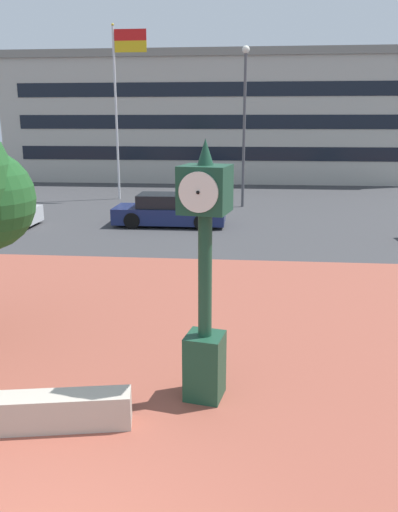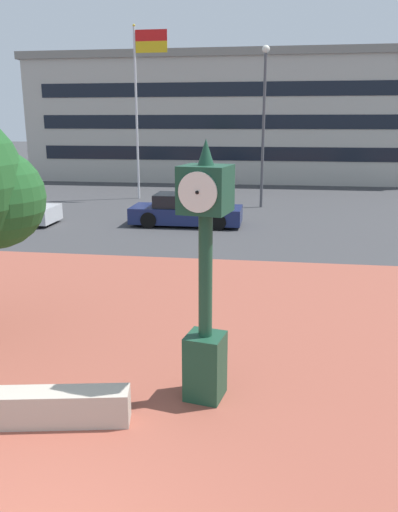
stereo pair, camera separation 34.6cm
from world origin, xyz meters
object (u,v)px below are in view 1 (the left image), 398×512
(civic_building, at_px, (214,118))
(street_lamp_post, at_px, (244,113))
(car_street_far, at_px, (168,211))
(street_clock, at_px, (205,279))
(flagpole_primary, at_px, (120,96))

(civic_building, xyz_separation_m, street_lamp_post, (2.56, -16.68, 0.17))
(civic_building, bearing_deg, street_lamp_post, -81.27)
(car_street_far, relative_size, street_lamp_post, 0.60)
(car_street_far, distance_m, street_lamp_post, 7.00)
(car_street_far, bearing_deg, civic_building, 178.83)
(car_street_far, height_order, street_lamp_post, street_lamp_post)
(street_clock, height_order, car_street_far, street_clock)
(street_clock, xyz_separation_m, flagpole_primary, (-6.16, 20.17, 3.50))
(car_street_far, xyz_separation_m, street_lamp_post, (2.97, 4.96, 3.96))
(car_street_far, xyz_separation_m, flagpole_primary, (-3.57, 6.98, 4.84))
(street_clock, xyz_separation_m, street_lamp_post, (0.39, 18.15, 2.62))
(car_street_far, bearing_deg, street_clock, 10.99)
(flagpole_primary, xyz_separation_m, street_lamp_post, (6.54, -2.02, -0.88))
(car_street_far, height_order, flagpole_primary, flagpole_primary)
(street_lamp_post, bearing_deg, car_street_far, -120.92)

